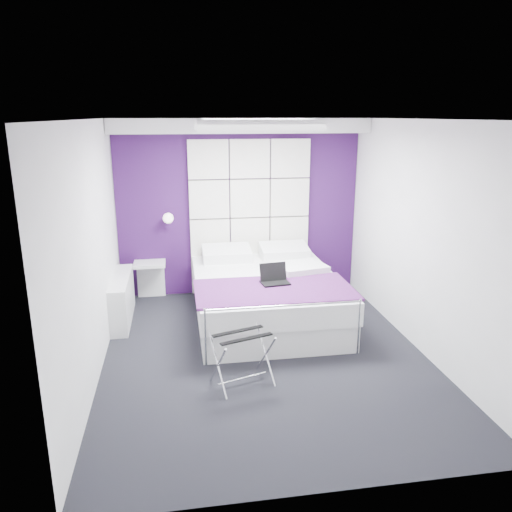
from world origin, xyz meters
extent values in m
plane|color=black|center=(0.00, 0.00, 0.00)|extent=(4.40, 4.40, 0.00)
plane|color=white|center=(0.00, 0.00, 2.60)|extent=(4.40, 4.40, 0.00)
plane|color=silver|center=(0.00, 2.20, 1.30)|extent=(3.60, 0.00, 3.60)
plane|color=silver|center=(-1.80, 0.00, 1.30)|extent=(0.00, 4.40, 4.40)
plane|color=silver|center=(1.80, 0.00, 1.30)|extent=(0.00, 4.40, 4.40)
cube|color=#321045|center=(0.00, 2.19, 1.30)|extent=(3.58, 0.02, 2.58)
cube|color=silver|center=(0.00, 1.95, 2.50)|extent=(3.58, 0.50, 0.20)
sphere|color=white|center=(-1.05, 2.06, 1.22)|extent=(0.15, 0.15, 0.15)
cube|color=silver|center=(-1.69, 1.30, 0.30)|extent=(0.22, 1.20, 0.60)
cube|color=silver|center=(0.19, 0.98, 0.17)|extent=(1.79, 2.23, 0.34)
cube|color=silver|center=(0.19, 0.98, 0.47)|extent=(1.83, 2.27, 0.28)
cube|color=#4D154D|center=(0.19, 0.42, 0.63)|extent=(1.89, 1.01, 0.03)
cube|color=silver|center=(-1.35, 2.02, 0.55)|extent=(0.45, 0.35, 0.05)
cube|color=black|center=(-0.34, -0.58, 0.54)|extent=(0.55, 0.41, 0.01)
cube|color=black|center=(0.23, 0.59, 0.66)|extent=(0.34, 0.24, 0.02)
cube|color=black|center=(0.23, 0.71, 0.78)|extent=(0.34, 0.01, 0.23)
camera|label=1|loc=(-0.93, -5.09, 2.64)|focal=35.00mm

